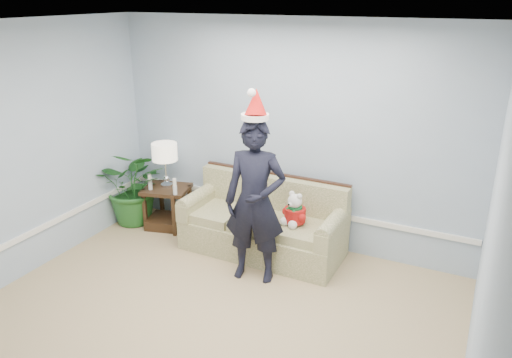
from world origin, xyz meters
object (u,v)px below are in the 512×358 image
at_px(table_lamp, 165,154).
at_px(man, 255,202).
at_px(houseplant, 135,185).
at_px(side_table, 168,211).
at_px(teddy_bear, 295,213).
at_px(sofa, 264,226).

xyz_separation_m(table_lamp, man, (1.62, -0.66, -0.11)).
bearing_deg(houseplant, man, -15.00).
height_order(side_table, teddy_bear, teddy_bear).
xyz_separation_m(sofa, table_lamp, (-1.44, 0.06, 0.68)).
relative_size(sofa, teddy_bear, 4.82).
height_order(houseplant, man, man).
bearing_deg(table_lamp, man, -22.17).
relative_size(side_table, man, 0.38).
bearing_deg(man, table_lamp, 146.00).
relative_size(side_table, houseplant, 0.64).
bearing_deg(side_table, sofa, -0.66).
height_order(table_lamp, man, man).
bearing_deg(teddy_bear, side_table, -163.13).
bearing_deg(sofa, side_table, -179.96).
bearing_deg(houseplant, side_table, 7.62).
height_order(sofa, table_lamp, table_lamp).
height_order(sofa, houseplant, houseplant).
bearing_deg(side_table, table_lamp, 119.20).
bearing_deg(man, side_table, 147.14).
bearing_deg(teddy_bear, sofa, -172.36).
bearing_deg(table_lamp, houseplant, -165.92).
distance_m(side_table, man, 1.83).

